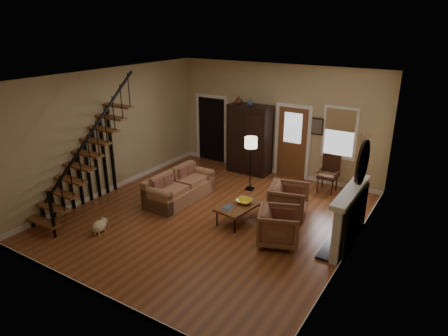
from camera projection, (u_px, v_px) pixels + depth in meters
The scene contains 15 objects.
room at pixel (235, 137), 10.67m from camera, with size 7.00×7.33×3.30m.
staircase at pixel (82, 149), 9.38m from camera, with size 0.94×2.80×3.20m, color brown, non-canonical shape.
fireplace at pixel (352, 213), 8.18m from camera, with size 0.33×1.95×2.30m.
armoire at pixel (250, 139), 12.08m from camera, with size 1.30×0.60×2.10m, color black, non-canonical shape.
vase_a at pixel (238, 100), 11.76m from camera, with size 0.24×0.24×0.25m, color #4C2619.
vase_b at pixel (250, 102), 11.57m from camera, with size 0.20×0.20×0.21m, color #334C60.
sofa at pixel (180, 187), 10.37m from camera, with size 0.86×1.99×0.74m, color #A5704B, non-canonical shape.
coffee_table at pixel (239, 213), 9.30m from camera, with size 0.65×1.11×0.43m, color brown, non-canonical shape.
bowl at pixel (244, 201), 9.30m from camera, with size 0.38×0.38×0.09m, color gold.
books at pixel (228, 208), 9.04m from camera, with size 0.20×0.28×0.05m, color beige, non-canonical shape.
armchair_left at pixel (279, 227), 8.35m from camera, with size 0.83×0.85×0.78m, color brown.
armchair_right at pixel (288, 201), 9.49m from camera, with size 0.86×0.89×0.81m, color brown.
floor_lamp at pixel (250, 164), 10.88m from camera, with size 0.35×0.35×1.51m, color black, non-canonical shape.
side_chair at pixel (328, 174), 10.84m from camera, with size 0.54×0.54×1.02m, color #371C11, non-canonical shape.
dog at pixel (99, 227), 8.81m from camera, with size 0.25×0.43×0.31m, color beige, non-canonical shape.
Camera 1 is at (4.79, -7.12, 4.46)m, focal length 32.00 mm.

